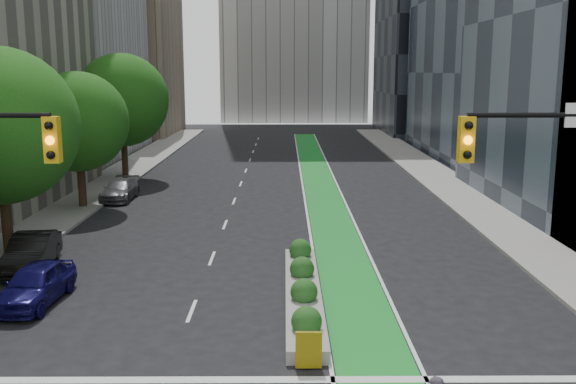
{
  "coord_description": "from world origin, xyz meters",
  "views": [
    {
      "loc": [
        0.57,
        -14.01,
        7.8
      ],
      "look_at": [
        0.7,
        11.2,
        3.0
      ],
      "focal_mm": 40.0,
      "sensor_mm": 36.0,
      "label": 1
    }
  ],
  "objects_px": {
    "parked_car_left_near": "(35,284)",
    "parked_car_left_far": "(120,190)",
    "parked_car_left_mid": "(32,252)",
    "median_planter": "(303,289)"
  },
  "relations": [
    {
      "from": "median_planter",
      "to": "parked_car_left_near",
      "type": "height_order",
      "value": "parked_car_left_near"
    },
    {
      "from": "parked_car_left_far",
      "to": "median_planter",
      "type": "bearing_deg",
      "value": -57.94
    },
    {
      "from": "parked_car_left_near",
      "to": "parked_car_left_far",
      "type": "distance_m",
      "value": 17.82
    },
    {
      "from": "parked_car_left_near",
      "to": "parked_car_left_far",
      "type": "height_order",
      "value": "parked_car_left_near"
    },
    {
      "from": "parked_car_left_mid",
      "to": "parked_car_left_far",
      "type": "relative_size",
      "value": 1.0
    },
    {
      "from": "parked_car_left_near",
      "to": "parked_car_left_far",
      "type": "xyz_separation_m",
      "value": [
        -1.63,
        17.75,
        -0.07
      ]
    },
    {
      "from": "median_planter",
      "to": "parked_car_left_mid",
      "type": "relative_size",
      "value": 2.43
    },
    {
      "from": "parked_car_left_near",
      "to": "parked_car_left_mid",
      "type": "xyz_separation_m",
      "value": [
        -1.63,
        3.9,
        0.01
      ]
    },
    {
      "from": "parked_car_left_mid",
      "to": "parked_car_left_far",
      "type": "xyz_separation_m",
      "value": [
        0.0,
        13.85,
        -0.08
      ]
    },
    {
      "from": "median_planter",
      "to": "parked_car_left_mid",
      "type": "height_order",
      "value": "parked_car_left_mid"
    }
  ]
}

